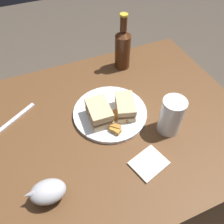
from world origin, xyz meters
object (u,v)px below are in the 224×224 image
object	(u,v)px
gravy_boat	(48,192)
napkin	(149,163)
sandwich_half_left	(99,113)
plate	(111,113)
cider_bottle	(123,48)
fork	(16,118)
sandwich_half_right	(125,107)
pint_glass	(171,117)

from	to	relation	value
gravy_boat	napkin	world-z (taller)	gravy_boat
sandwich_half_left	gravy_boat	size ratio (longest dim) A/B	0.97
plate	cider_bottle	size ratio (longest dim) A/B	1.12
gravy_boat	fork	xyz separation A→B (m)	(-0.05, 0.35, -0.04)
plate	sandwich_half_right	distance (m)	0.07
sandwich_half_left	gravy_boat	bearing A→B (deg)	-137.75
cider_bottle	sandwich_half_right	bearing A→B (deg)	-112.51
plate	napkin	size ratio (longest dim) A/B	2.58
plate	pint_glass	xyz separation A→B (m)	(0.17, -0.15, 0.06)
plate	napkin	world-z (taller)	plate
plate	cider_bottle	xyz separation A→B (m)	(0.17, 0.26, 0.09)
gravy_boat	cider_bottle	size ratio (longest dim) A/B	0.48
gravy_boat	sandwich_half_right	bearing A→B (deg)	31.87
sandwich_half_right	napkin	xyz separation A→B (m)	(-0.02, -0.23, -0.04)
sandwich_half_left	fork	xyz separation A→B (m)	(-0.29, 0.14, -0.04)
gravy_boat	pint_glass	bearing A→B (deg)	10.77
sandwich_half_right	fork	world-z (taller)	sandwich_half_right
sandwich_half_left	pint_glass	bearing A→B (deg)	-30.48
pint_glass	fork	bearing A→B (deg)	152.60
pint_glass	cider_bottle	distance (m)	0.40
plate	sandwich_half_left	world-z (taller)	sandwich_half_left
plate	sandwich_half_left	bearing A→B (deg)	-161.36
sandwich_half_left	sandwich_half_right	world-z (taller)	sandwich_half_left
sandwich_half_left	gravy_boat	distance (m)	0.32
plate	sandwich_half_right	bearing A→B (deg)	-24.05
sandwich_half_left	cider_bottle	size ratio (longest dim) A/B	0.46
plate	pint_glass	distance (m)	0.23
napkin	pint_glass	bearing A→B (deg)	36.93
sandwich_half_left	sandwich_half_right	bearing A→B (deg)	-2.71
sandwich_half_right	gravy_boat	xyz separation A→B (m)	(-0.34, -0.21, 0.00)
cider_bottle	napkin	distance (m)	0.53
napkin	plate	bearing A→B (deg)	97.44
pint_glass	napkin	size ratio (longest dim) A/B	1.30
sandwich_half_left	pint_glass	size ratio (longest dim) A/B	0.82
plate	cider_bottle	bearing A→B (deg)	57.10
plate	sandwich_half_left	size ratio (longest dim) A/B	2.42
pint_glass	gravy_boat	bearing A→B (deg)	-169.23
pint_glass	fork	distance (m)	0.58
pint_glass	gravy_boat	size ratio (longest dim) A/B	1.18
plate	gravy_boat	distance (m)	0.37
plate	gravy_boat	size ratio (longest dim) A/B	2.35
plate	napkin	xyz separation A→B (m)	(0.03, -0.25, -0.00)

